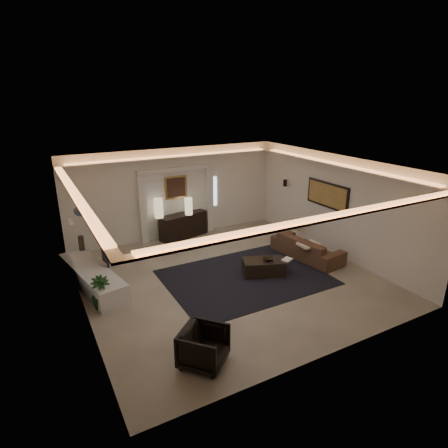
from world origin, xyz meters
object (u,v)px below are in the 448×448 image
sofa (307,247)px  coffee_table (264,267)px  console (183,226)px  armchair (204,347)px

sofa → coffee_table: bearing=91.6°
console → coffee_table: console is taller
sofa → armchair: armchair is taller
sofa → console: bearing=29.5°
coffee_table → console: bearing=124.9°
sofa → coffee_table: size_ratio=2.02×
console → sofa: (2.50, -3.21, -0.09)m
coffee_table → armchair: (-2.87, -2.38, 0.14)m
coffee_table → armchair: bearing=-118.1°
coffee_table → armchair: 3.73m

